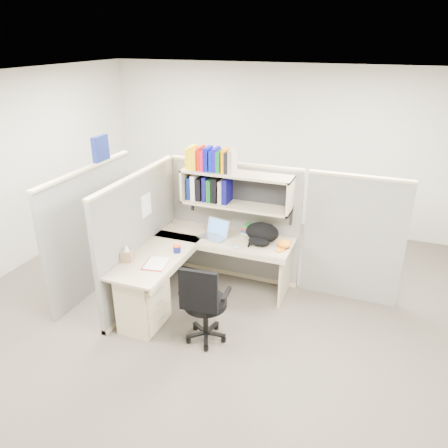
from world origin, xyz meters
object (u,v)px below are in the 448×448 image
at_px(desk, 166,283).
at_px(task_chair, 204,315).
at_px(laptop, 213,230).
at_px(snack_canister, 177,248).
at_px(backpack, 261,234).

height_order(desk, task_chair, task_chair).
bearing_deg(laptop, desk, -97.01).
relative_size(laptop, task_chair, 0.33).
xyz_separation_m(snack_canister, task_chair, (0.59, -0.56, -0.43)).
bearing_deg(desk, laptop, 70.03).
bearing_deg(desk, snack_canister, 84.64).
relative_size(desk, task_chair, 1.77).
distance_m(snack_canister, task_chair, 0.92).
bearing_deg(backpack, laptop, -167.74).
xyz_separation_m(laptop, backpack, (0.60, 0.08, 0.01)).
relative_size(laptop, backpack, 0.77).
height_order(desk, laptop, laptop).
height_order(backpack, task_chair, task_chair).
xyz_separation_m(backpack, task_chair, (-0.27, -1.15, -0.51)).
bearing_deg(task_chair, laptop, 107.25).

